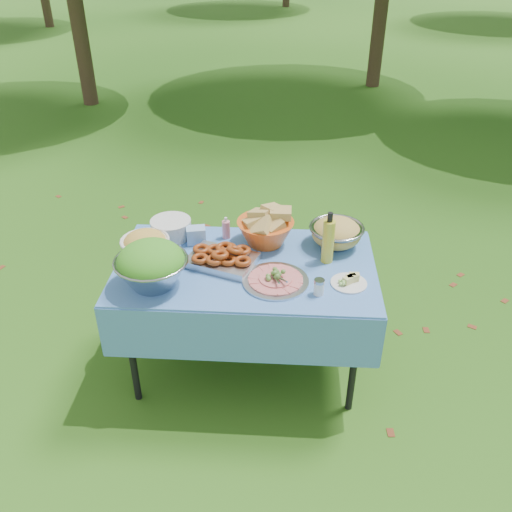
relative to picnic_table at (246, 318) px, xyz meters
The scene contains 14 objects.
ground 0.38m from the picnic_table, ahead, with size 80.00×80.00×0.00m, color black.
picnic_table is the anchor object (origin of this frame).
salad_bowl 0.73m from the picnic_table, 154.74° to the right, with size 0.39×0.39×0.25m, color #979B9F, non-canonical shape.
pasta_bowl_white 0.74m from the picnic_table, behind, with size 0.28×0.28×0.15m, color silver, non-canonical shape.
plate_stack 0.71m from the picnic_table, 148.18° to the left, with size 0.25×0.25×0.11m, color silver.
wipes_box 0.58m from the picnic_table, 144.06° to the left, with size 0.11×0.08×0.10m, color #8DB6E6.
sanitizer_bottle 0.56m from the picnic_table, 115.12° to the left, with size 0.05×0.05×0.14m, color pink.
bread_bowl 0.56m from the picnic_table, 68.13° to the left, with size 0.34×0.34×0.23m, color #D4561A, non-canonical shape.
pasta_bowl_steel 0.74m from the picnic_table, 26.14° to the left, with size 0.32×0.32×0.17m, color #979B9F, non-canonical shape.
fried_tray 0.44m from the picnic_table, behind, with size 0.37×0.26×0.09m, color #B3B2B7.
charcuterie_platter 0.48m from the picnic_table, 41.35° to the right, with size 0.36×0.36×0.08m, color #B7B8C0.
oil_bottle 0.71m from the picnic_table, ahead, with size 0.07×0.07×0.31m, color gold.
cheese_plate 0.71m from the picnic_table, 14.73° to the right, with size 0.19×0.19×0.05m, color silver.
shaker 0.64m from the picnic_table, 32.01° to the right, with size 0.06×0.06×0.09m, color silver.
Camera 1 is at (0.22, -2.55, 2.43)m, focal length 38.00 mm.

